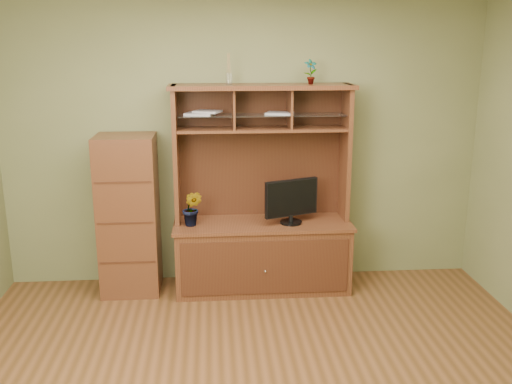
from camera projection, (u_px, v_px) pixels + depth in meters
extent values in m
cube|color=#646C3F|center=(244.00, 142.00, 5.38)|extent=(4.50, 0.02, 2.70)
cube|color=#472614|center=(262.00, 256.00, 5.37)|extent=(1.60, 0.55, 0.62)
cube|color=#3D1B10|center=(265.00, 268.00, 5.09)|extent=(1.50, 0.01, 0.50)
sphere|color=silver|center=(265.00, 272.00, 5.09)|extent=(0.02, 0.02, 0.02)
cube|color=#472614|center=(262.00, 223.00, 5.28)|extent=(1.64, 0.59, 0.03)
cube|color=#472614|center=(176.00, 155.00, 5.16)|extent=(0.04, 0.35, 1.25)
cube|color=#472614|center=(345.00, 152.00, 5.28)|extent=(0.04, 0.35, 1.25)
cube|color=#3D1B10|center=(260.00, 150.00, 5.37)|extent=(1.52, 0.02, 1.25)
cube|color=#472614|center=(262.00, 87.00, 5.06)|extent=(1.66, 0.40, 0.04)
cube|color=#472614|center=(262.00, 129.00, 5.16)|extent=(1.52, 0.32, 0.02)
cube|color=#472614|center=(234.00, 109.00, 5.09)|extent=(0.02, 0.31, 0.35)
cube|color=#472614|center=(290.00, 108.00, 5.13)|extent=(0.02, 0.31, 0.35)
cube|color=silver|center=(262.00, 115.00, 5.12)|extent=(1.50, 0.27, 0.01)
cylinder|color=black|center=(291.00, 222.00, 5.24)|extent=(0.20, 0.20, 0.02)
cylinder|color=black|center=(291.00, 218.00, 5.23)|extent=(0.04, 0.04, 0.06)
cube|color=black|center=(291.00, 198.00, 5.18)|extent=(0.50, 0.22, 0.34)
imported|color=#2B6021|center=(192.00, 208.00, 5.13)|extent=(0.22, 0.19, 0.33)
imported|color=#296924|center=(311.00, 72.00, 5.06)|extent=(0.13, 0.10, 0.22)
cylinder|color=silver|center=(229.00, 79.00, 5.02)|extent=(0.05, 0.05, 0.10)
cylinder|color=#9D824E|center=(229.00, 63.00, 4.99)|extent=(0.04, 0.04, 0.18)
cube|color=silver|center=(200.00, 114.00, 5.08)|extent=(0.28, 0.24, 0.02)
cube|color=silver|center=(208.00, 112.00, 5.08)|extent=(0.27, 0.25, 0.02)
cube|color=silver|center=(280.00, 113.00, 5.14)|extent=(0.28, 0.25, 0.02)
cube|color=#472614|center=(129.00, 215.00, 5.20)|extent=(0.52, 0.47, 1.47)
cube|color=#3D1B10|center=(128.00, 262.00, 5.06)|extent=(0.48, 0.01, 0.02)
cube|color=#3D1B10|center=(125.00, 223.00, 4.97)|extent=(0.48, 0.01, 0.01)
cube|color=#3D1B10|center=(123.00, 182.00, 4.88)|extent=(0.48, 0.01, 0.02)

